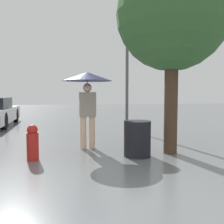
{
  "coord_description": "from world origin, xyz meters",
  "views": [
    {
      "loc": [
        -0.45,
        -2.87,
        1.4
      ],
      "look_at": [
        0.89,
        3.43,
        0.93
      ],
      "focal_mm": 40.0,
      "sensor_mm": 36.0,
      "label": 1
    }
  ],
  "objects_px": {
    "pedestrian": "(87,85)",
    "tree": "(172,15)",
    "fire_hydrant": "(33,143)",
    "trash_bin": "(137,139)",
    "street_lamp": "(127,54)"
  },
  "relations": [
    {
      "from": "pedestrian",
      "to": "tree",
      "type": "distance_m",
      "value": 2.59
    },
    {
      "from": "pedestrian",
      "to": "fire_hydrant",
      "type": "distance_m",
      "value": 1.98
    },
    {
      "from": "trash_bin",
      "to": "fire_hydrant",
      "type": "height_order",
      "value": "trash_bin"
    },
    {
      "from": "pedestrian",
      "to": "street_lamp",
      "type": "relative_size",
      "value": 0.45
    },
    {
      "from": "trash_bin",
      "to": "fire_hydrant",
      "type": "bearing_deg",
      "value": 176.61
    },
    {
      "from": "street_lamp",
      "to": "fire_hydrant",
      "type": "xyz_separation_m",
      "value": [
        -3.13,
        -3.89,
        -2.53
      ]
    },
    {
      "from": "tree",
      "to": "street_lamp",
      "type": "height_order",
      "value": "tree"
    },
    {
      "from": "pedestrian",
      "to": "trash_bin",
      "type": "xyz_separation_m",
      "value": [
        1.0,
        -1.02,
        -1.21
      ]
    },
    {
      "from": "tree",
      "to": "fire_hydrant",
      "type": "relative_size",
      "value": 5.95
    },
    {
      "from": "trash_bin",
      "to": "pedestrian",
      "type": "bearing_deg",
      "value": 134.22
    },
    {
      "from": "tree",
      "to": "street_lamp",
      "type": "bearing_deg",
      "value": 89.77
    },
    {
      "from": "pedestrian",
      "to": "trash_bin",
      "type": "bearing_deg",
      "value": -45.78
    },
    {
      "from": "tree",
      "to": "trash_bin",
      "type": "bearing_deg",
      "value": -171.83
    },
    {
      "from": "pedestrian",
      "to": "fire_hydrant",
      "type": "height_order",
      "value": "pedestrian"
    },
    {
      "from": "street_lamp",
      "to": "trash_bin",
      "type": "height_order",
      "value": "street_lamp"
    }
  ]
}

